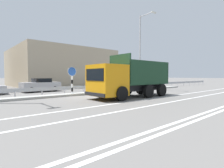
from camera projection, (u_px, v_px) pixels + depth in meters
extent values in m
plane|color=#605E5B|center=(91.00, 97.00, 14.91)|extent=(320.00, 320.00, 0.00)
cube|color=silver|center=(149.00, 99.00, 13.26)|extent=(61.17, 0.16, 0.01)
cube|color=silver|center=(172.00, 102.00, 11.82)|extent=(61.17, 0.16, 0.01)
cube|color=silver|center=(220.00, 108.00, 9.62)|extent=(61.17, 0.16, 0.01)
cube|color=gray|center=(80.00, 94.00, 16.26)|extent=(33.64, 1.10, 0.18)
cube|color=#9EA0A5|center=(75.00, 88.00, 17.07)|extent=(61.17, 0.04, 0.32)
cylinder|color=#ADADB2|center=(15.00, 94.00, 13.67)|extent=(0.09, 0.09, 0.62)
cylinder|color=#ADADB2|center=(42.00, 93.00, 15.04)|extent=(0.09, 0.09, 0.62)
cylinder|color=#ADADB2|center=(65.00, 91.00, 16.40)|extent=(0.09, 0.09, 0.62)
cylinder|color=#ADADB2|center=(84.00, 90.00, 17.76)|extent=(0.09, 0.09, 0.62)
cylinder|color=#ADADB2|center=(100.00, 89.00, 19.13)|extent=(0.09, 0.09, 0.62)
cylinder|color=#ADADB2|center=(114.00, 88.00, 20.49)|extent=(0.09, 0.09, 0.62)
cylinder|color=#ADADB2|center=(127.00, 88.00, 21.86)|extent=(0.09, 0.09, 0.62)
cylinder|color=#ADADB2|center=(138.00, 87.00, 23.22)|extent=(0.09, 0.09, 0.62)
cylinder|color=#ADADB2|center=(148.00, 86.00, 24.59)|extent=(0.09, 0.09, 0.62)
cylinder|color=#ADADB2|center=(156.00, 86.00, 25.95)|extent=(0.09, 0.09, 0.62)
cylinder|color=#ADADB2|center=(164.00, 85.00, 27.32)|extent=(0.09, 0.09, 0.62)
cylinder|color=#ADADB2|center=(171.00, 85.00, 28.68)|extent=(0.09, 0.09, 0.62)
cylinder|color=#ADADB2|center=(178.00, 84.00, 30.05)|extent=(0.09, 0.09, 0.62)
cylinder|color=#ADADB2|center=(184.00, 84.00, 31.41)|extent=(0.09, 0.09, 0.62)
cylinder|color=#ADADB2|center=(189.00, 84.00, 32.78)|extent=(0.09, 0.09, 0.62)
cylinder|color=#ADADB2|center=(194.00, 83.00, 34.14)|extent=(0.09, 0.09, 0.62)
cylinder|color=#ADADB2|center=(199.00, 83.00, 35.50)|extent=(0.09, 0.09, 0.62)
cylinder|color=#ADADB2|center=(203.00, 83.00, 36.87)|extent=(0.09, 0.09, 0.62)
cube|color=orange|center=(107.00, 80.00, 12.92)|extent=(2.26, 2.54, 2.26)
cube|color=black|center=(94.00, 75.00, 12.19)|extent=(0.08, 2.14, 0.85)
cube|color=black|center=(94.00, 94.00, 12.23)|extent=(0.15, 2.44, 0.24)
cube|color=black|center=(140.00, 87.00, 15.29)|extent=(5.18, 1.48, 0.53)
cube|color=#193823|center=(140.00, 83.00, 15.27)|extent=(5.00, 2.50, 0.12)
cube|color=#193823|center=(151.00, 72.00, 14.35)|extent=(4.95, 0.21, 1.81)
cube|color=#193823|center=(131.00, 73.00, 16.11)|extent=(4.95, 0.21, 1.81)
cube|color=#193823|center=(120.00, 69.00, 13.68)|extent=(0.15, 2.39, 2.27)
cube|color=#193823|center=(157.00, 73.00, 16.77)|extent=(0.15, 2.39, 1.81)
cylinder|color=black|center=(122.00, 94.00, 12.23)|extent=(1.05, 0.34, 1.04)
cylinder|color=black|center=(101.00, 91.00, 14.11)|extent=(1.05, 0.34, 1.04)
cylinder|color=black|center=(148.00, 91.00, 14.12)|extent=(1.05, 0.34, 1.04)
cylinder|color=black|center=(127.00, 89.00, 15.99)|extent=(1.05, 0.34, 1.04)
cylinder|color=black|center=(162.00, 90.00, 15.26)|extent=(1.05, 0.34, 1.04)
cylinder|color=black|center=(140.00, 89.00, 17.14)|extent=(1.05, 0.34, 1.04)
cylinder|color=white|center=(72.00, 94.00, 15.71)|extent=(0.16, 0.16, 0.36)
cylinder|color=black|center=(72.00, 90.00, 15.69)|extent=(0.16, 0.16, 0.36)
cylinder|color=white|center=(72.00, 86.00, 15.67)|extent=(0.16, 0.16, 0.36)
cylinder|color=black|center=(72.00, 82.00, 15.66)|extent=(0.16, 0.16, 0.36)
cylinder|color=white|center=(72.00, 78.00, 15.64)|extent=(0.16, 0.16, 0.36)
cylinder|color=#1E4CB2|center=(72.00, 71.00, 15.62)|extent=(0.77, 0.03, 0.77)
cylinder|color=white|center=(72.00, 71.00, 15.62)|extent=(0.83, 0.02, 0.83)
cylinder|color=#ADADB2|center=(140.00, 53.00, 21.41)|extent=(0.18, 0.18, 9.10)
cylinder|color=#ADADB2|center=(147.00, 14.00, 20.35)|extent=(0.30, 2.13, 0.10)
cube|color=silver|center=(154.00, 12.00, 19.49)|extent=(0.72, 0.26, 0.12)
cube|color=#A3A3A8|center=(41.00, 86.00, 19.50)|extent=(4.10, 1.97, 0.77)
cube|color=black|center=(42.00, 80.00, 19.56)|extent=(1.75, 1.68, 0.43)
cylinder|color=black|center=(32.00, 90.00, 18.02)|extent=(0.61, 0.22, 0.60)
cylinder|color=black|center=(26.00, 89.00, 19.32)|extent=(0.61, 0.22, 0.60)
cylinder|color=black|center=(55.00, 89.00, 19.72)|extent=(0.61, 0.22, 0.60)
cylinder|color=black|center=(48.00, 88.00, 21.01)|extent=(0.61, 0.22, 0.60)
cube|color=tan|center=(60.00, 68.00, 32.46)|extent=(15.25, 15.69, 6.34)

